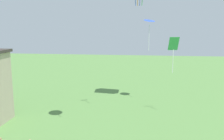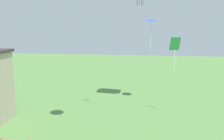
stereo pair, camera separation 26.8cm
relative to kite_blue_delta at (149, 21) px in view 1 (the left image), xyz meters
name	(u,v)px [view 1 (the left image)]	position (x,y,z in m)	size (l,w,h in m)	color
kite_blue_delta	(149,21)	(0.00, 0.00, 0.00)	(1.60, 1.59, 3.23)	blue
kite_green_diamond	(173,47)	(2.05, -3.59, -2.27)	(0.96, 0.64, 3.13)	green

